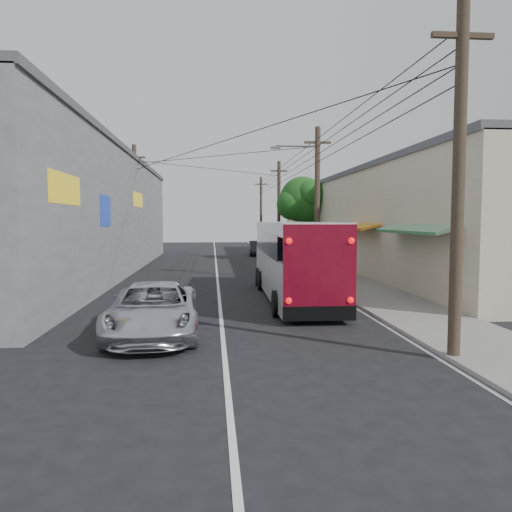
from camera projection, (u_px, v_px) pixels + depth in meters
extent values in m
plane|color=black|center=(223.00, 343.00, 12.91)|extent=(120.00, 120.00, 0.00)
cube|color=slate|center=(314.00, 267.00, 33.34)|extent=(3.00, 80.00, 0.12)
cube|color=beige|center=(371.00, 223.00, 35.51)|extent=(6.00, 40.00, 6.00)
cube|color=#4C4C51|center=(371.00, 179.00, 35.29)|extent=(6.20, 40.00, 0.30)
cube|color=#197331|center=(418.00, 228.00, 19.34)|extent=(1.39, 6.00, 0.46)
cube|color=orange|center=(358.00, 225.00, 27.28)|extent=(1.39, 6.00, 0.46)
cube|color=#197331|center=(325.00, 224.00, 35.23)|extent=(1.39, 6.00, 0.46)
cube|color=orange|center=(304.00, 224.00, 43.18)|extent=(1.39, 6.00, 0.46)
cube|color=#197331|center=(290.00, 223.00, 51.13)|extent=(1.39, 6.00, 0.46)
cube|color=gray|center=(74.00, 215.00, 29.80)|extent=(7.00, 36.00, 7.00)
cube|color=#4C4C51|center=(72.00, 154.00, 29.54)|extent=(7.20, 36.00, 0.30)
cube|color=yellow|center=(64.00, 189.00, 16.14)|extent=(0.12, 3.50, 1.00)
cube|color=#1433A5|center=(104.00, 211.00, 22.14)|extent=(0.12, 2.20, 1.40)
cube|color=yellow|center=(137.00, 200.00, 32.02)|extent=(0.12, 4.00, 0.90)
cylinder|color=#473828|center=(458.00, 183.00, 11.09)|extent=(0.28, 0.28, 8.00)
cube|color=#473828|center=(463.00, 36.00, 10.86)|extent=(1.40, 0.12, 0.12)
cylinder|color=#473828|center=(317.00, 205.00, 25.99)|extent=(0.28, 0.28, 8.00)
cube|color=#473828|center=(318.00, 142.00, 25.76)|extent=(1.40, 0.12, 0.12)
cylinder|color=#473828|center=(279.00, 210.00, 40.90)|extent=(0.28, 0.28, 8.00)
cube|color=#473828|center=(279.00, 171.00, 40.67)|extent=(1.40, 0.12, 0.12)
cylinder|color=#473828|center=(261.00, 213.00, 55.80)|extent=(0.28, 0.28, 8.00)
cube|color=#473828|center=(261.00, 184.00, 55.57)|extent=(1.40, 0.12, 0.12)
cylinder|color=#473828|center=(135.00, 208.00, 32.04)|extent=(0.28, 0.28, 8.00)
cube|color=#473828|center=(134.00, 157.00, 31.81)|extent=(1.40, 0.12, 0.12)
cylinder|color=#59595E|center=(297.00, 146.00, 25.68)|extent=(2.20, 0.10, 0.10)
cube|color=#59595E|center=(275.00, 148.00, 25.59)|extent=(0.50, 0.18, 0.12)
cylinder|color=#3F2B19|center=(302.00, 235.00, 39.19)|extent=(0.44, 0.44, 4.00)
sphere|color=#124512|center=(303.00, 200.00, 38.99)|extent=(3.60, 3.60, 3.60)
sphere|color=#124512|center=(314.00, 208.00, 39.72)|extent=(2.60, 2.60, 2.60)
sphere|color=#124512|center=(292.00, 205.00, 38.55)|extent=(2.40, 2.40, 2.40)
sphere|color=#124512|center=(310.00, 194.00, 38.01)|extent=(2.20, 2.20, 2.20)
sphere|color=#124512|center=(297.00, 198.00, 39.85)|extent=(2.00, 2.00, 2.00)
cube|color=silver|center=(293.00, 274.00, 20.17)|extent=(2.40, 10.69, 1.69)
cube|color=black|center=(292.00, 243.00, 20.52)|extent=(2.39, 8.91, 0.89)
cube|color=silver|center=(294.00, 228.00, 20.03)|extent=(2.40, 10.69, 0.44)
cube|color=maroon|center=(320.00, 268.00, 14.80)|extent=(2.20, 0.11, 2.57)
cube|color=black|center=(319.00, 313.00, 14.89)|extent=(2.22, 0.13, 0.44)
sphere|color=red|center=(289.00, 301.00, 14.77)|extent=(0.20, 0.20, 0.20)
sphere|color=red|center=(350.00, 300.00, 14.90)|extent=(0.20, 0.20, 0.20)
sphere|color=red|center=(289.00, 241.00, 14.65)|extent=(0.20, 0.20, 0.20)
sphere|color=red|center=(351.00, 241.00, 14.78)|extent=(0.20, 0.20, 0.20)
cylinder|color=black|center=(276.00, 303.00, 16.42)|extent=(0.28, 0.89, 0.89)
cylinder|color=black|center=(343.00, 303.00, 16.58)|extent=(0.28, 0.89, 0.89)
cylinder|color=black|center=(261.00, 280.00, 22.78)|extent=(0.28, 0.89, 0.89)
cylinder|color=black|center=(309.00, 280.00, 22.93)|extent=(0.28, 0.89, 0.89)
cylinder|color=black|center=(259.00, 277.00, 24.10)|extent=(0.28, 0.89, 0.89)
cylinder|color=black|center=(304.00, 277.00, 24.26)|extent=(0.28, 0.89, 0.89)
imported|color=silver|center=(153.00, 310.00, 13.68)|extent=(2.62, 5.30, 1.45)
imported|color=#A7A8AF|center=(287.00, 263.00, 27.36)|extent=(2.42, 5.71, 1.64)
imported|color=#292A2E|center=(285.00, 256.00, 33.38)|extent=(2.22, 4.92, 1.64)
imported|color=black|center=(257.00, 248.00, 45.10)|extent=(1.61, 4.09, 1.33)
imported|color=pink|center=(320.00, 261.00, 26.32)|extent=(0.80, 0.68, 1.88)
imported|color=#849FC1|center=(341.00, 266.00, 25.18)|extent=(0.91, 0.85, 1.51)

